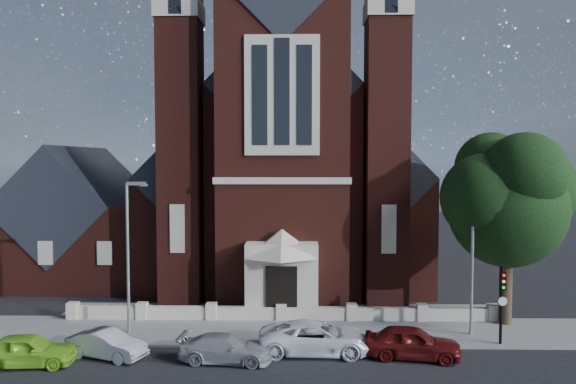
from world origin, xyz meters
The scene contains 15 objects.
ground centered at (0.00, 15.00, 0.00)m, with size 120.00×120.00×0.00m, color black.
pavement_strip centered at (0.00, 4.50, 0.00)m, with size 60.00×5.00×0.12m, color slate.
forecourt_paving centered at (0.00, 8.50, 0.00)m, with size 26.00×3.00×0.14m, color slate.
forecourt_wall centered at (0.00, 6.50, 0.00)m, with size 24.00×0.40×0.90m, color #C4B49C.
church centered at (0.00, 22.94, 8.19)m, with size 20.01×34.90×29.20m.
parish_hall centered at (-16.00, 18.00, 4.01)m, with size 12.00×12.20×10.24m.
street_tree centered at (12.60, 5.71, 6.96)m, with size 6.40×6.60×10.70m.
street_lamp_left centered at (-7.91, 4.00, 4.60)m, with size 1.16×0.22×8.09m.
street_lamp_right centered at (10.09, 4.00, 4.60)m, with size 1.16×0.22×8.09m.
traffic_signal centered at (11.00, 2.43, 2.58)m, with size 0.28×0.42×4.00m.
car_lime_van centered at (-11.18, -0.61, 0.72)m, with size 1.71×4.25×1.45m, color #85CC28.
car_silver_a centered at (-7.97, 0.49, 0.63)m, with size 1.34×3.85×1.27m, color gray.
car_silver_b centered at (-2.35, 0.05, 0.62)m, with size 1.74×4.29×1.24m, color #929598.
car_white_suv centered at (1.82, 1.31, 0.76)m, with size 2.51×5.44×1.51m, color white.
car_dark_red centered at (6.27, 0.69, 0.76)m, with size 1.78×4.44×1.51m, color #55100E.
Camera 1 is at (0.98, -25.03, 9.25)m, focal length 35.00 mm.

